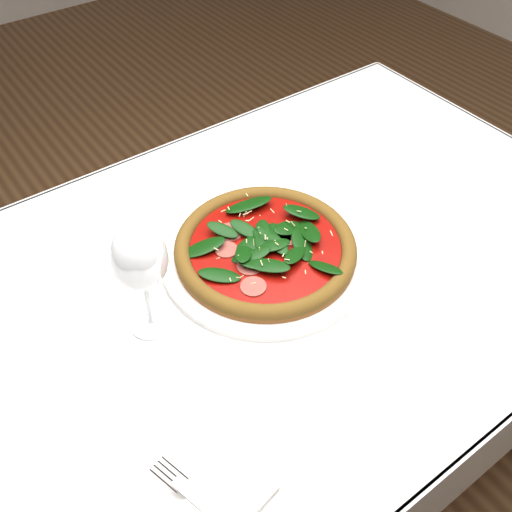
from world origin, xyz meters
TOP-DOWN VIEW (x-y plane):
  - ground at (0.00, 0.00)m, footprint 6.00×6.00m
  - dining_table at (0.00, 0.00)m, footprint 1.21×0.81m
  - plate at (-0.03, 0.02)m, footprint 0.35×0.35m
  - pizza at (-0.03, 0.02)m, footprint 0.38×0.38m
  - wine_glass at (-0.24, 0.01)m, footprint 0.08×0.08m
  - fork at (-0.33, -0.25)m, footprint 0.06×0.15m
  - saucer_far at (0.29, 0.21)m, footprint 0.15×0.15m

SIDE VIEW (x-z plane):
  - ground at x=0.00m, z-range 0.00..0.00m
  - dining_table at x=0.00m, z-range 0.27..1.02m
  - saucer_far at x=0.29m, z-range 0.75..0.76m
  - plate at x=-0.03m, z-range 0.75..0.77m
  - fork at x=-0.33m, z-range 0.76..0.77m
  - pizza at x=-0.03m, z-range 0.76..0.80m
  - wine_glass at x=-0.24m, z-range 0.79..0.98m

